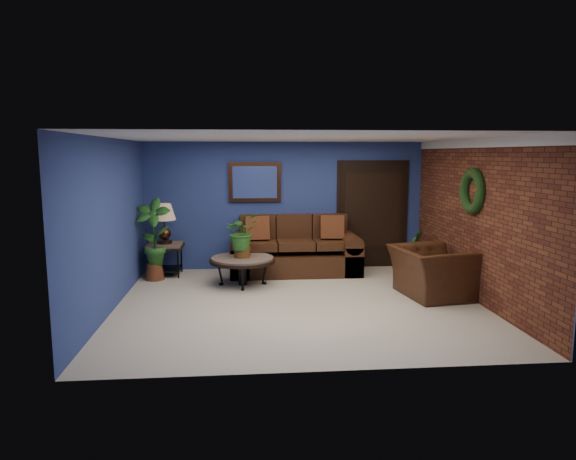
{
  "coord_description": "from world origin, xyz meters",
  "views": [
    {
      "loc": [
        -0.84,
        -7.56,
        2.27
      ],
      "look_at": [
        -0.12,
        0.55,
        1.06
      ],
      "focal_mm": 32.0,
      "sensor_mm": 36.0,
      "label": 1
    }
  ],
  "objects": [
    {
      "name": "tall_plant",
      "position": [
        -2.45,
        1.72,
        0.81
      ],
      "size": [
        0.74,
        0.59,
        1.49
      ],
      "color": "brown",
      "rests_on": "ground"
    },
    {
      "name": "end_table",
      "position": [
        -2.3,
        2.05,
        0.46
      ],
      "size": [
        0.66,
        0.66,
        0.61
      ],
      "color": "#514D47",
      "rests_on": "ground"
    },
    {
      "name": "armchair",
      "position": [
        2.15,
        0.22,
        0.39
      ],
      "size": [
        1.22,
        1.35,
        0.79
      ],
      "primitive_type": "imported",
      "rotation": [
        0.0,
        0.0,
        1.72
      ],
      "color": "#402412",
      "rests_on": "ground"
    },
    {
      "name": "coffee_plant",
      "position": [
        -0.86,
        1.2,
        0.92
      ],
      "size": [
        0.7,
        0.65,
        0.78
      ],
      "color": "brown",
      "rests_on": "coffee_table"
    },
    {
      "name": "sofa",
      "position": [
        0.14,
        2.09,
        0.36
      ],
      "size": [
        2.45,
        1.06,
        1.1
      ],
      "color": "#402412",
      "rests_on": "ground"
    },
    {
      "name": "wall_right_brick",
      "position": [
        2.75,
        0.0,
        1.25
      ],
      "size": [
        0.04,
        5.0,
        2.5
      ],
      "primitive_type": "cube",
      "color": "brown",
      "rests_on": "ground"
    },
    {
      "name": "wall_back",
      "position": [
        0.0,
        2.5,
        1.25
      ],
      "size": [
        5.5,
        0.04,
        2.5
      ],
      "primitive_type": "cube",
      "color": "navy",
      "rests_on": "ground"
    },
    {
      "name": "side_chair",
      "position": [
        0.3,
        2.11,
        0.47
      ],
      "size": [
        0.37,
        0.37,
        0.83
      ],
      "rotation": [
        0.0,
        0.0,
        0.04
      ],
      "color": "brown",
      "rests_on": "ground"
    },
    {
      "name": "wall_mirror",
      "position": [
        -0.6,
        2.46,
        1.72
      ],
      "size": [
        1.02,
        0.06,
        0.77
      ],
      "primitive_type": "cube",
      "color": "#412213",
      "rests_on": "wall_back"
    },
    {
      "name": "wreath",
      "position": [
        2.69,
        0.05,
        1.7
      ],
      "size": [
        0.16,
        0.72,
        0.72
      ],
      "primitive_type": "torus",
      "rotation": [
        0.0,
        1.57,
        0.0
      ],
      "color": "black",
      "rests_on": "wall_right_brick"
    },
    {
      "name": "wall_left",
      "position": [
        -2.75,
        0.0,
        1.25
      ],
      "size": [
        0.04,
        5.0,
        2.5
      ],
      "primitive_type": "cube",
      "color": "navy",
      "rests_on": "ground"
    },
    {
      "name": "floor",
      "position": [
        0.0,
        0.0,
        0.0
      ],
      "size": [
        5.5,
        5.5,
        0.0
      ],
      "primitive_type": "plane",
      "color": "beige",
      "rests_on": "ground"
    },
    {
      "name": "ceiling",
      "position": [
        0.0,
        0.0,
        2.5
      ],
      "size": [
        5.5,
        5.0,
        0.02
      ],
      "primitive_type": "cube",
      "color": "white",
      "rests_on": "wall_back"
    },
    {
      "name": "closet_door",
      "position": [
        1.75,
        2.47,
        1.05
      ],
      "size": [
        1.44,
        0.06,
        2.18
      ],
      "primitive_type": "cube",
      "color": "black",
      "rests_on": "wall_back"
    },
    {
      "name": "floor_plant",
      "position": [
        2.35,
        1.68,
        0.46
      ],
      "size": [
        0.48,
        0.43,
        0.88
      ],
      "color": "brown",
      "rests_on": "ground"
    },
    {
      "name": "crown_molding",
      "position": [
        2.72,
        0.0,
        2.43
      ],
      "size": [
        0.03,
        5.0,
        0.14
      ],
      "primitive_type": "cube",
      "color": "white",
      "rests_on": "wall_right_brick"
    },
    {
      "name": "coffee_table",
      "position": [
        -0.86,
        1.2,
        0.43
      ],
      "size": [
        1.14,
        1.14,
        0.49
      ],
      "rotation": [
        0.0,
        0.0,
        0.28
      ],
      "color": "#514D47",
      "rests_on": "ground"
    },
    {
      "name": "table_lamp",
      "position": [
        -2.3,
        2.05,
        1.07
      ],
      "size": [
        0.43,
        0.43,
        0.72
      ],
      "color": "#412213",
      "rests_on": "end_table"
    }
  ]
}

